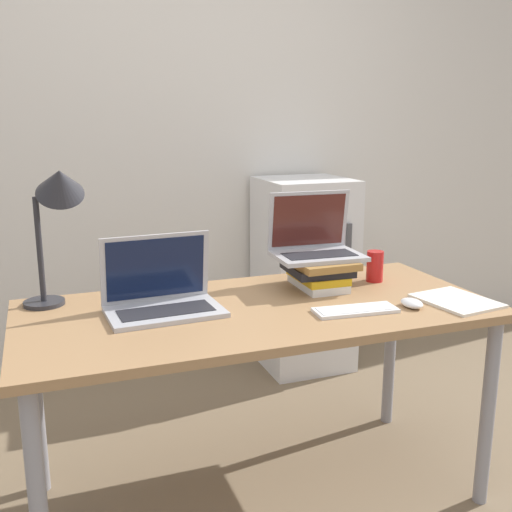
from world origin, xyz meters
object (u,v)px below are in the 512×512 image
at_px(laptop_left, 162,297).
at_px(mouse, 412,303).
at_px(wireless_keyboard, 355,310).
at_px(mini_fridge, 304,274).
at_px(book_stack, 318,271).
at_px(desk_lamp, 57,198).
at_px(soda_can, 375,266).
at_px(laptop_on_books, 315,244).
at_px(notepad, 457,301).

bearing_deg(laptop_left, mouse, -17.38).
height_order(wireless_keyboard, mini_fridge, mini_fridge).
distance_m(book_stack, desk_lamp, 0.98).
relative_size(wireless_keyboard, soda_can, 2.38).
xyz_separation_m(laptop_left, mouse, (0.81, -0.25, -0.04)).
distance_m(laptop_on_books, wireless_keyboard, 0.38).
height_order(book_stack, desk_lamp, desk_lamp).
distance_m(wireless_keyboard, desk_lamp, 1.07).
bearing_deg(book_stack, wireless_keyboard, -92.08).
bearing_deg(mini_fridge, laptop_on_books, -112.45).
xyz_separation_m(laptop_left, desk_lamp, (-0.30, 0.18, 0.33)).
distance_m(book_stack, laptop_on_books, 0.11).
relative_size(notepad, soda_can, 2.41).
relative_size(book_stack, soda_can, 2.26).
bearing_deg(mouse, laptop_on_books, 117.87).
bearing_deg(book_stack, mouse, -59.57).
bearing_deg(mini_fridge, book_stack, -111.70).
bearing_deg(soda_can, laptop_left, -174.76).
relative_size(mouse, desk_lamp, 0.19).
height_order(laptop_left, notepad, laptop_left).
height_order(laptop_left, mouse, laptop_left).
bearing_deg(desk_lamp, wireless_keyboard, -24.17).
xyz_separation_m(laptop_left, soda_can, (0.87, 0.08, 0.01)).
bearing_deg(wireless_keyboard, notepad, -4.00).
bearing_deg(soda_can, mini_fridge, 82.70).
bearing_deg(mini_fridge, wireless_keyboard, -107.05).
distance_m(laptop_on_books, notepad, 0.56).
distance_m(book_stack, wireless_keyboard, 0.32).
relative_size(mouse, soda_can, 0.79).
relative_size(laptop_left, soda_can, 3.19).
relative_size(laptop_left, book_stack, 1.41).
height_order(notepad, mini_fridge, mini_fridge).
xyz_separation_m(mouse, desk_lamp, (-1.12, 0.43, 0.36)).
distance_m(laptop_on_books, mini_fridge, 1.03).
distance_m(laptop_left, wireless_keyboard, 0.65).
distance_m(notepad, soda_can, 0.37).
bearing_deg(desk_lamp, book_stack, -6.02).
relative_size(wireless_keyboard, mini_fridge, 0.28).
bearing_deg(desk_lamp, mini_fridge, 32.64).
xyz_separation_m(laptop_left, wireless_keyboard, (0.61, -0.23, -0.04)).
distance_m(notepad, desk_lamp, 1.42).
relative_size(laptop_left, mini_fridge, 0.37).
relative_size(laptop_on_books, mouse, 3.54).
height_order(wireless_keyboard, mouse, mouse).
xyz_separation_m(book_stack, wireless_keyboard, (-0.01, -0.31, -0.06)).
bearing_deg(mouse, soda_can, 80.86).
bearing_deg(soda_can, desk_lamp, 175.31).
distance_m(desk_lamp, mini_fridge, 1.64).
bearing_deg(soda_can, mouse, -99.14).
distance_m(mouse, soda_can, 0.34).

